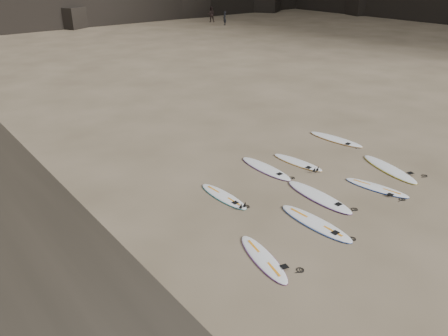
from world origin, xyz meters
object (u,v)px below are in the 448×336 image
object	(u,v)px
surfboard_2	(319,196)
surfboard_8	(336,139)
surfboard_3	(376,187)
surfboard_7	(298,162)
person_a	(225,18)
person_b	(211,14)
surfboard_1	(315,223)
surfboard_4	(389,169)
surfboard_0	(263,258)
surfboard_5	(223,196)
surfboard_6	(266,168)

from	to	relation	value
surfboard_2	surfboard_8	xyz separation A→B (m)	(4.56, 2.91, -0.00)
surfboard_3	surfboard_7	xyz separation A→B (m)	(-0.58, 3.12, 0.00)
person_a	person_b	xyz separation A→B (m)	(0.51, 3.40, 0.14)
surfboard_1	surfboard_2	distance (m)	1.65
surfboard_7	surfboard_8	xyz separation A→B (m)	(3.08, 0.61, 0.01)
surfboard_3	surfboard_7	bearing A→B (deg)	88.55
surfboard_1	surfboard_4	world-z (taller)	surfboard_4
surfboard_0	person_b	xyz separation A→B (m)	(28.48, 39.95, 0.88)
surfboard_1	surfboard_5	bearing A→B (deg)	110.00
surfboard_7	person_b	bearing A→B (deg)	51.13
surfboard_7	surfboard_4	bearing A→B (deg)	-55.06
surfboard_2	surfboard_3	xyz separation A→B (m)	(2.06, -0.81, -0.01)
surfboard_1	person_b	world-z (taller)	person_b
surfboard_7	surfboard_3	bearing A→B (deg)	-85.78
surfboard_1	surfboard_7	size ratio (longest dim) A/B	1.17
surfboard_2	surfboard_3	size ratio (longest dim) A/B	1.23
surfboard_8	person_b	distance (m)	41.10
surfboard_2	surfboard_0	bearing A→B (deg)	-158.23
surfboard_3	surfboard_5	bearing A→B (deg)	136.02
surfboard_5	surfboard_8	size ratio (longest dim) A/B	0.86
surfboard_4	surfboard_8	world-z (taller)	surfboard_4
surfboard_0	surfboard_3	size ratio (longest dim) A/B	1.02
surfboard_2	person_a	distance (m)	42.84
surfboard_2	surfboard_3	bearing A→B (deg)	-18.79
surfboard_5	surfboard_8	bearing A→B (deg)	6.68
surfboard_3	surfboard_5	xyz separation A→B (m)	(-4.48, 2.81, -0.00)
surfboard_8	surfboard_1	bearing A→B (deg)	-152.76
person_a	person_b	distance (m)	3.44
surfboard_2	surfboard_7	bearing A→B (deg)	60.10
surfboard_4	person_a	xyz separation A→B (m)	(20.56, 35.54, 0.74)
surfboard_2	person_b	world-z (taller)	person_b
person_b	surfboard_7	bearing A→B (deg)	88.78
person_a	surfboard_3	bearing A→B (deg)	-10.87
surfboard_8	surfboard_3	bearing A→B (deg)	-130.27
surfboard_7	person_b	size ratio (longest dim) A/B	1.22
surfboard_4	surfboard_5	bearing A→B (deg)	175.34
surfboard_1	surfboard_0	bearing A→B (deg)	-173.78
surfboard_5	surfboard_7	bearing A→B (deg)	3.72
surfboard_5	person_b	size ratio (longest dim) A/B	1.20
surfboard_2	surfboard_4	size ratio (longest dim) A/B	1.01
surfboard_1	surfboard_3	world-z (taller)	surfboard_1
surfboard_2	surfboard_7	xyz separation A→B (m)	(1.48, 2.31, -0.01)
surfboard_4	surfboard_3	bearing A→B (deg)	-145.75
person_b	surfboard_2	bearing A→B (deg)	88.77
surfboard_6	surfboard_7	world-z (taller)	surfboard_6
surfboard_2	surfboard_7	distance (m)	2.74
surfboard_6	person_a	world-z (taller)	person_a
surfboard_0	surfboard_3	bearing A→B (deg)	18.65
person_b	surfboard_3	bearing A→B (deg)	91.50
surfboard_1	surfboard_6	world-z (taller)	surfboard_1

